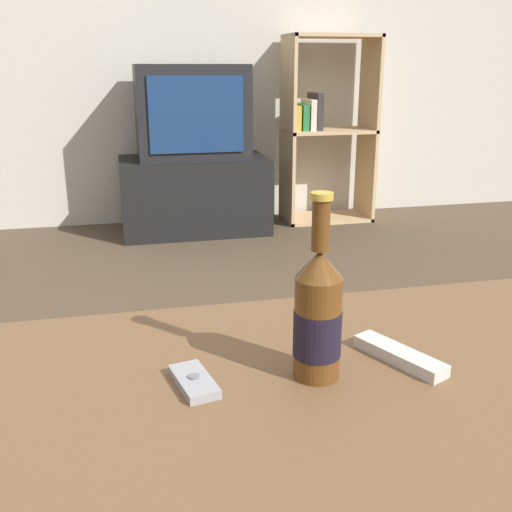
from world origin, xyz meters
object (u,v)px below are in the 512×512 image
object	(u,v)px
beer_bottle	(318,316)
cell_phone	(194,381)
tv_stand	(195,195)
bookshelf	(324,128)
remote_control	(399,355)
television	(192,112)

from	to	relation	value
beer_bottle	cell_phone	world-z (taller)	beer_bottle
tv_stand	cell_phone	size ratio (longest dim) A/B	7.34
tv_stand	beer_bottle	distance (m)	2.65
bookshelf	cell_phone	distance (m)	2.93
tv_stand	remote_control	xyz separation A→B (m)	(-0.00, -2.60, 0.28)
beer_bottle	cell_phone	bearing A→B (deg)	176.58
television	remote_control	size ratio (longest dim) A/B	3.67
tv_stand	bookshelf	size ratio (longest dim) A/B	0.75
television	remote_control	bearing A→B (deg)	-90.07
cell_phone	remote_control	size ratio (longest dim) A/B	0.68
remote_control	beer_bottle	bearing A→B (deg)	161.03
television	cell_phone	bearing A→B (deg)	-97.31
beer_bottle	remote_control	bearing A→B (deg)	5.30
bookshelf	cell_phone	world-z (taller)	bookshelf
cell_phone	remote_control	bearing A→B (deg)	-11.31
beer_bottle	remote_control	distance (m)	0.17
television	bookshelf	size ratio (longest dim) A/B	0.55
television	remote_control	world-z (taller)	television
tv_stand	bookshelf	distance (m)	0.89
television	bookshelf	world-z (taller)	bookshelf
tv_stand	television	distance (m)	0.47
bookshelf	tv_stand	bearing A→B (deg)	-173.76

